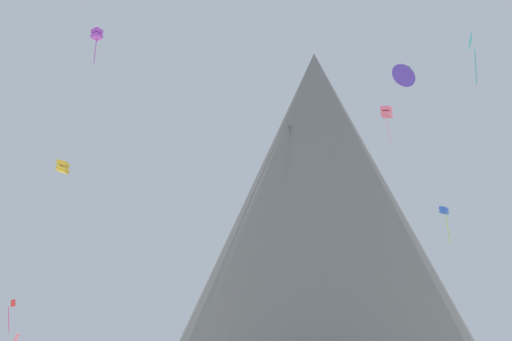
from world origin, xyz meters
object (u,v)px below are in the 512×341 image
Objects in this scene: kite_teal_high at (471,41)px; kite_green_high at (407,71)px; kite_blue_mid at (444,211)px; kite_rainbow_high at (387,112)px; kite_indigo_high at (403,76)px; kite_gold_high at (63,167)px; kite_red_low at (12,309)px; rock_massif at (315,227)px; kite_violet_high at (97,35)px; kite_lime_low at (395,318)px.

kite_green_high is at bearing 109.88° from kite_teal_high.
kite_blue_mid is (6.30, 9.48, -13.48)m from kite_green_high.
kite_rainbow_high is 2.10× the size of kite_indigo_high.
kite_gold_high reaches higher than kite_indigo_high.
kite_teal_high is 20.27m from kite_indigo_high.
rock_massif is at bearing 121.60° from kite_red_low.
kite_green_high is 0.42× the size of kite_indigo_high.
kite_violet_high is (-29.22, 6.28, 6.86)m from kite_indigo_high.
kite_green_high is (4.92, -36.49, 9.26)m from rock_massif.
kite_indigo_high is (0.89, -47.54, 2.99)m from rock_massif.
kite_rainbow_high is 51.26m from kite_red_low.
kite_teal_high reaches higher than kite_green_high.
kite_indigo_high is 1.31× the size of kite_gold_high.
kite_teal_high reaches higher than kite_violet_high.
kite_rainbow_high is 15.51m from kite_blue_mid.
kite_blue_mid is 20.07m from kite_teal_high.
kite_teal_high is 1.68× the size of kite_violet_high.
kite_gold_high is at bearing 81.45° from kite_teal_high.
kite_green_high is 50.58m from kite_red_low.
rock_massif is 17.18× the size of kite_violet_high.
kite_rainbow_high is (6.12, -23.48, 10.00)m from rock_massif.
kite_violet_high is at bearing 30.13° from kite_red_low.
kite_gold_high is (-41.87, 21.09, -5.03)m from kite_green_high.
kite_gold_high is at bearing 169.54° from kite_green_high.
kite_teal_high reaches higher than kite_blue_mid.
kite_gold_high is (-43.07, 8.08, -5.77)m from kite_rainbow_high.
kite_rainbow_high is (1.21, 13.01, 0.74)m from kite_green_high.
kite_red_low is (-44.01, -3.67, -26.01)m from kite_rainbow_high.
kite_lime_low is (46.47, 15.03, 0.71)m from kite_red_low.
kite_blue_mid is 50.26m from kite_gold_high.
kite_blue_mid reaches higher than kite_red_low.
rock_massif is at bearing -132.23° from kite_rainbow_high.
kite_red_low is 0.89× the size of kite_violet_high.
kite_teal_high is at bearing 63.30° from kite_rainbow_high.
kite_rainbow_high reaches higher than kite_green_high.
kite_indigo_high is at bearing 116.71° from kite_violet_high.
kite_lime_low is at bearing 103.13° from kite_gold_high.
kite_teal_high is 3.64× the size of kite_gold_high.
kite_gold_high is 0.46× the size of kite_violet_high.
kite_teal_high is 1.89× the size of kite_red_low.
kite_blue_mid is 0.69× the size of kite_teal_high.
kite_gold_high is (-37.84, 32.13, 1.24)m from kite_indigo_high.
kite_red_low is at bearing 87.28° from kite_lime_low.
kite_lime_low is (-4.55, 23.44, -29.15)m from kite_teal_high.
kite_teal_high is at bearing 22.79° from kite_green_high.
kite_violet_high reaches higher than kite_lime_low.
kite_green_high is at bearing -122.99° from kite_indigo_high.
kite_green_high is 0.20× the size of kite_rainbow_high.
kite_lime_low is 53.33m from kite_violet_high.
kite_red_low is 23.43m from kite_gold_high.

